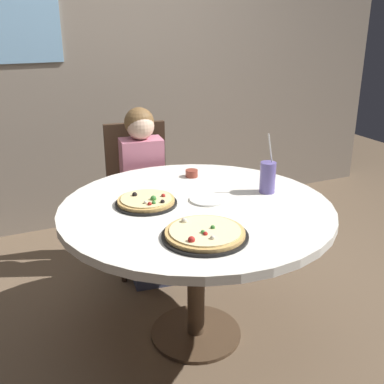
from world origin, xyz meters
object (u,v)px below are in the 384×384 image
at_px(dining_table, 196,222).
at_px(sauce_bowl, 192,173).
at_px(soda_cup, 268,177).
at_px(pizza_veggie, 205,234).
at_px(diner_child, 146,204).
at_px(pizza_cheese, 146,201).
at_px(plate_small, 208,199).
at_px(chair_wooden, 139,188).

bearing_deg(dining_table, sauce_bowl, 68.41).
bearing_deg(soda_cup, sauce_bowl, 123.06).
bearing_deg(pizza_veggie, diner_child, 84.26).
relative_size(soda_cup, sauce_bowl, 4.39).
relative_size(dining_table, pizza_cheese, 4.41).
xyz_separation_m(dining_table, soda_cup, (0.41, 0.01, 0.17)).
distance_m(dining_table, pizza_cheese, 0.26).
relative_size(pizza_veggie, plate_small, 2.00).
relative_size(chair_wooden, pizza_cheese, 3.18).
xyz_separation_m(dining_table, pizza_cheese, (-0.22, 0.11, 0.10)).
height_order(dining_table, chair_wooden, chair_wooden).
bearing_deg(pizza_cheese, pizza_veggie, -77.15).
xyz_separation_m(dining_table, chair_wooden, (0.01, 0.91, -0.13)).
bearing_deg(chair_wooden, diner_child, -96.58).
bearing_deg(sauce_bowl, pizza_veggie, -110.63).
bearing_deg(pizza_veggie, soda_cup, 32.80).
relative_size(chair_wooden, plate_small, 5.28).
relative_size(pizza_cheese, soda_cup, 0.97).
relative_size(chair_wooden, diner_child, 0.88).
distance_m(pizza_veggie, sauce_bowl, 0.77).
height_order(dining_table, sauce_bowl, sauce_bowl).
bearing_deg(diner_child, soda_cup, -60.22).
height_order(pizza_veggie, pizza_cheese, same).
height_order(chair_wooden, diner_child, diner_child).
height_order(diner_child, plate_small, diner_child).
distance_m(pizza_veggie, plate_small, 0.41).
xyz_separation_m(diner_child, soda_cup, (0.41, -0.72, 0.35)).
distance_m(soda_cup, plate_small, 0.34).
xyz_separation_m(pizza_veggie, soda_cup, (0.52, 0.34, 0.06)).
bearing_deg(pizza_veggie, plate_small, 61.81).
distance_m(dining_table, diner_child, 0.75).
distance_m(pizza_cheese, soda_cup, 0.63).
bearing_deg(diner_child, dining_table, -89.26).
bearing_deg(diner_child, plate_small, -82.94).
xyz_separation_m(chair_wooden, plate_small, (0.07, -0.88, 0.22)).
bearing_deg(dining_table, pizza_veggie, -109.46).
relative_size(dining_table, pizza_veggie, 3.66).
relative_size(pizza_veggie, pizza_cheese, 1.20).
xyz_separation_m(sauce_bowl, plate_small, (-0.08, -0.36, -0.02)).
relative_size(dining_table, sauce_bowl, 18.79).
distance_m(sauce_bowl, plate_small, 0.37).
bearing_deg(diner_child, sauce_bowl, -64.20).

